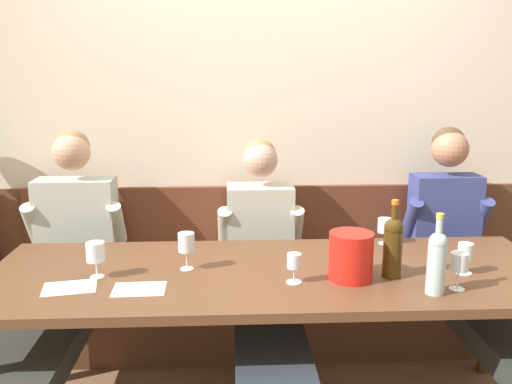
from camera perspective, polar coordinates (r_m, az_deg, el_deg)
room_wall_back at (r=3.24m, az=0.55°, el=8.92°), size 6.80×0.08×2.80m
wood_wainscot_panel at (r=3.38m, az=0.57°, el=-7.15°), size 6.80×0.03×0.93m
wall_bench at (r=3.26m, az=0.79°, el=-11.46°), size 2.81×0.42×0.94m
dining_table at (r=2.44m, az=1.89°, el=-9.78°), size 2.51×0.88×0.75m
person_right_seat at (r=2.89m, az=-20.05°, el=-8.31°), size 0.53×1.32×1.30m
person_center_right_seat at (r=2.78m, az=0.86°, el=-8.59°), size 0.47×1.32×1.24m
person_left_seat at (r=3.02m, az=21.61°, el=-7.37°), size 0.48×1.32×1.31m
ice_bucket at (r=2.32m, az=9.95°, el=-6.65°), size 0.19×0.19×0.20m
wine_bottle_amber_mid at (r=2.24m, az=18.49°, el=-6.84°), size 0.07×0.07×0.33m
wine_bottle_clear_water at (r=2.37m, az=14.20°, el=-5.43°), size 0.08×0.08×0.34m
wine_glass_mid_left at (r=2.40m, az=-16.54°, el=-6.13°), size 0.08×0.08×0.16m
wine_glass_center_rear at (r=2.32m, az=20.58°, el=-7.10°), size 0.07×0.07×0.15m
wine_glass_right_end at (r=2.41m, az=-7.35°, el=-5.37°), size 0.07×0.07×0.17m
wine_glass_near_bucket at (r=2.82m, az=13.46°, el=-3.58°), size 0.08×0.08×0.13m
wine_glass_by_bottle at (r=2.52m, az=21.17°, el=-6.08°), size 0.07×0.07×0.14m
wine_glass_mid_right at (r=2.26m, az=4.04°, el=-7.48°), size 0.07×0.07×0.13m
tasting_sheet_left_guest at (r=2.36m, az=-19.03°, el=-9.49°), size 0.23×0.19×0.00m
tasting_sheet_right_guest at (r=2.27m, az=-12.19°, el=-9.96°), size 0.21×0.16×0.00m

